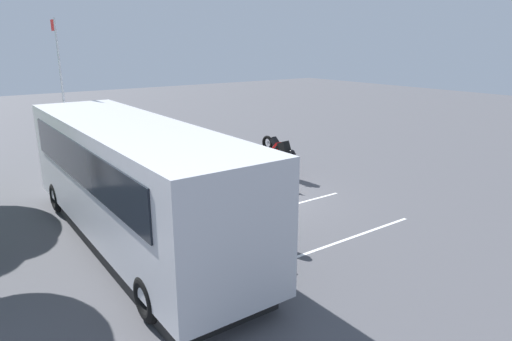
% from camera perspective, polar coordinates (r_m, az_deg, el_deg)
% --- Properties ---
extents(ground_plane, '(80.00, 80.00, 0.00)m').
position_cam_1_polar(ground_plane, '(15.57, -1.25, -3.60)').
color(ground_plane, '#4C4C51').
extents(tour_bus, '(10.33, 2.65, 3.25)m').
position_cam_1_polar(tour_bus, '(12.17, -15.53, -1.65)').
color(tour_bus, silver).
rests_on(tour_bus, ground_plane).
extents(spectator_far_left, '(0.57, 0.40, 1.80)m').
position_cam_1_polar(spectator_far_left, '(12.09, -0.20, -3.98)').
color(spectator_far_left, black).
rests_on(spectator_far_left, ground_plane).
extents(spectator_left, '(0.57, 0.38, 1.82)m').
position_cam_1_polar(spectator_left, '(12.68, -3.59, -3.00)').
color(spectator_left, black).
rests_on(spectator_left, ground_plane).
extents(spectator_centre, '(0.58, 0.36, 1.69)m').
position_cam_1_polar(spectator_centre, '(13.69, -6.71, -2.06)').
color(spectator_centre, black).
rests_on(spectator_centre, ground_plane).
extents(spectator_right, '(0.58, 0.37, 1.65)m').
position_cam_1_polar(spectator_right, '(14.63, -8.71, -1.05)').
color(spectator_right, '#473823').
rests_on(spectator_right, ground_plane).
extents(parked_motorcycle_silver, '(2.05, 0.63, 0.99)m').
position_cam_1_polar(parked_motorcycle_silver, '(12.99, -7.77, -5.53)').
color(parked_motorcycle_silver, black).
rests_on(parked_motorcycle_silver, ground_plane).
extents(parked_motorcycle_dark, '(2.04, 0.67, 0.99)m').
position_cam_1_polar(parked_motorcycle_dark, '(11.34, -0.85, -8.65)').
color(parked_motorcycle_dark, black).
rests_on(parked_motorcycle_dark, ground_plane).
extents(stunt_motorcycle, '(2.02, 0.60, 1.70)m').
position_cam_1_polar(stunt_motorcycle, '(17.83, 3.14, 2.28)').
color(stunt_motorcycle, black).
rests_on(stunt_motorcycle, ground_plane).
extents(flagpole, '(0.78, 0.36, 6.07)m').
position_cam_1_polar(flagpole, '(18.87, -23.18, 7.92)').
color(flagpole, silver).
rests_on(flagpole, ground_plane).
extents(traffic_cone, '(0.34, 0.34, 0.63)m').
position_cam_1_polar(traffic_cone, '(16.20, 4.55, -1.72)').
color(traffic_cone, orange).
rests_on(traffic_cone, ground_plane).
extents(bay_line_a, '(0.14, 4.84, 0.01)m').
position_cam_1_polar(bay_line_a, '(12.83, 11.95, -8.34)').
color(bay_line_a, white).
rests_on(bay_line_a, ground_plane).
extents(bay_line_b, '(0.14, 4.98, 0.01)m').
position_cam_1_polar(bay_line_b, '(14.79, 3.41, -4.68)').
color(bay_line_b, white).
rests_on(bay_line_b, ground_plane).
extents(bay_line_c, '(0.13, 3.65, 0.01)m').
position_cam_1_polar(bay_line_c, '(17.04, -2.95, -1.86)').
color(bay_line_c, white).
rests_on(bay_line_c, ground_plane).
extents(bay_line_d, '(0.14, 4.37, 0.01)m').
position_cam_1_polar(bay_line_d, '(19.49, -7.76, 0.29)').
color(bay_line_d, white).
rests_on(bay_line_d, ground_plane).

